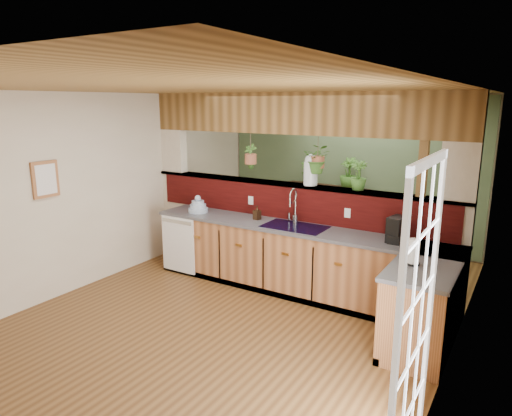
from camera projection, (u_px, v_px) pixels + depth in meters
The scene contains 27 objects.
ground at pixel (238, 315), 5.42m from camera, with size 4.60×7.00×0.01m, color brown.
ceiling at pixel (235, 90), 4.83m from camera, with size 4.60×7.00×0.01m, color brown.
wall_back at pixel (348, 170), 8.03m from camera, with size 4.60×0.02×2.60m, color beige.
wall_left at pixel (99, 189), 6.30m from camera, with size 0.02×7.00×2.60m, color beige.
wall_right at pixel (456, 241), 3.95m from camera, with size 0.02×7.00×2.60m, color beige.
pass_through_partition at pixel (293, 198), 6.25m from camera, with size 4.60×0.21×2.60m.
pass_through_ledge at pixel (292, 185), 6.23m from camera, with size 4.60×0.21×0.04m, color brown.
header_beam at pixel (293, 113), 6.01m from camera, with size 4.60×0.15×0.55m, color brown.
sage_backwall at pixel (347, 170), 8.01m from camera, with size 4.55×0.02×2.55m, color #546C4A.
countertop at pixel (333, 271), 5.61m from camera, with size 4.14×1.52×0.90m.
dishwasher at pixel (178, 244), 6.62m from camera, with size 0.58×0.03×0.82m.
navy_sink at pixel (295, 232), 5.91m from camera, with size 0.82×0.50×0.18m.
french_door at pixel (415, 328), 2.94m from camera, with size 0.06×1.02×2.16m, color white.
framed_print at pixel (45, 179), 5.56m from camera, with size 0.04×0.35×0.45m.
faucet at pixel (294, 204), 6.02m from camera, with size 0.21×0.21×0.47m.
dish_stack at pixel (198, 207), 6.65m from camera, with size 0.29×0.29×0.25m.
soap_dispenser at pixel (257, 213), 6.23m from camera, with size 0.09×0.09×0.19m, color #362213.
coffee_maker at pixel (397, 231), 5.21m from camera, with size 0.16×0.27×0.30m.
paper_towel at pixel (414, 252), 4.49m from camera, with size 0.13×0.13×0.28m.
glass_jar at pixel (311, 170), 6.03m from camera, with size 0.19×0.19×0.41m.
ledge_plant_right at pixel (359, 175), 5.70m from camera, with size 0.21×0.21×0.37m, color #366422.
hanging_plant_a at pixel (251, 148), 6.46m from camera, with size 0.19×0.17×0.47m.
hanging_plant_b at pixel (318, 146), 5.91m from camera, with size 0.40×0.36×0.50m.
shelving_console at pixel (325, 215), 8.15m from camera, with size 1.58×0.42×1.05m, color black.
shelf_plant_a at pixel (307, 172), 8.17m from camera, with size 0.23×0.16×0.44m, color #366422.
shelf_plant_b at pixel (349, 173), 7.76m from camera, with size 0.30×0.30×0.53m, color #366422.
floor_plant at pixel (373, 244), 6.81m from camera, with size 0.73×0.63×0.81m, color #366422.
Camera 1 is at (2.80, -4.13, 2.47)m, focal length 32.00 mm.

